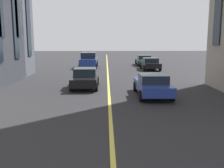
% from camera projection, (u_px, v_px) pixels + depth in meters
% --- Properties ---
extents(lane_centre_line, '(80.00, 0.16, 0.01)m').
position_uv_depth(lane_centre_line, '(108.00, 82.00, 21.20)').
color(lane_centre_line, '#D8C64C').
rests_on(lane_centre_line, ground_plane).
extents(car_blue_far, '(4.40, 1.95, 1.37)m').
position_uv_depth(car_blue_far, '(152.00, 85.00, 15.86)').
color(car_blue_far, navy).
rests_on(car_blue_far, ground_plane).
extents(car_black_trailing, '(4.40, 1.95, 1.37)m').
position_uv_depth(car_black_trailing, '(150.00, 64.00, 29.97)').
color(car_black_trailing, black).
rests_on(car_black_trailing, ground_plane).
extents(car_black_mid, '(3.90, 1.89, 1.40)m').
position_uv_depth(car_black_mid, '(85.00, 78.00, 18.67)').
color(car_black_mid, black).
rests_on(car_black_mid, ground_plane).
extents(car_blue_parked_a, '(4.70, 2.14, 1.88)m').
position_uv_depth(car_blue_parked_a, '(89.00, 60.00, 31.94)').
color(car_blue_parked_a, navy).
rests_on(car_blue_parked_a, ground_plane).
extents(car_green_parked_b, '(4.40, 1.95, 1.37)m').
position_uv_depth(car_green_parked_b, '(144.00, 60.00, 35.03)').
color(car_green_parked_b, '#1E6038').
rests_on(car_green_parked_b, ground_plane).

